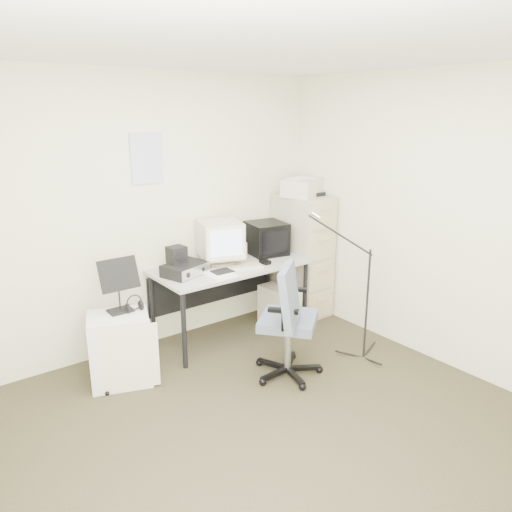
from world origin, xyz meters
TOP-DOWN VIEW (x-y plane):
  - floor at (0.00, 0.00)m, footprint 3.60×3.60m
  - ceiling at (0.00, 0.00)m, footprint 3.60×3.60m
  - wall_back at (0.00, 1.80)m, footprint 3.60×0.02m
  - wall_right at (1.80, 0.00)m, footprint 0.02×3.60m
  - wall_calendar at (-0.02, 1.79)m, footprint 0.30×0.02m
  - filing_cabinet at (1.58, 1.48)m, footprint 0.40×0.60m
  - printer at (1.58, 1.49)m, footprint 0.54×0.45m
  - desk at (0.63, 1.45)m, footprint 1.50×0.70m
  - crt_monitor at (0.56, 1.53)m, footprint 0.48×0.50m
  - crt_tv at (1.15, 1.56)m, footprint 0.42×0.44m
  - desk_speaker at (0.84, 1.57)m, footprint 0.10×0.10m
  - keyboard at (0.61, 1.30)m, footprint 0.47×0.26m
  - mouse at (0.92, 1.29)m, footprint 0.07×0.12m
  - radio_receiver at (0.13, 1.45)m, footprint 0.44×0.37m
  - radio_speaker at (0.09, 1.52)m, footprint 0.16×0.15m
  - papers at (0.37, 1.27)m, footprint 0.23×0.31m
  - pc_tower at (1.12, 1.30)m, footprint 0.22×0.46m
  - office_chair at (0.56, 0.52)m, footprint 0.83×0.83m
  - side_cart at (-0.60, 1.27)m, footprint 0.57×0.52m
  - music_stand at (-0.54, 1.33)m, footprint 0.33×0.19m
  - headphones at (-0.45, 1.27)m, footprint 0.15×0.15m
  - mic_stand at (1.32, 0.34)m, footprint 0.03×0.03m

SIDE VIEW (x-z plane):
  - floor at x=0.00m, z-range -0.01..0.00m
  - pc_tower at x=1.12m, z-range 0.00..0.42m
  - side_cart at x=-0.60m, z-range 0.00..0.59m
  - desk at x=0.63m, z-range 0.00..0.73m
  - office_chair at x=0.56m, z-range 0.00..1.03m
  - headphones at x=-0.45m, z-range 0.62..0.65m
  - filing_cabinet at x=1.58m, z-range 0.00..1.30m
  - mic_stand at x=1.32m, z-range 0.00..1.33m
  - papers at x=0.37m, z-range 0.73..0.75m
  - keyboard at x=0.61m, z-range 0.73..0.75m
  - mouse at x=0.92m, z-range 0.73..0.76m
  - radio_receiver at x=0.13m, z-range 0.73..0.84m
  - desk_speaker at x=0.84m, z-range 0.73..0.89m
  - music_stand at x=-0.54m, z-range 0.59..1.05m
  - crt_tv at x=1.15m, z-range 0.73..1.06m
  - radio_speaker at x=0.09m, z-range 0.84..0.99m
  - crt_monitor at x=0.56m, z-range 0.73..1.15m
  - wall_back at x=0.00m, z-range 0.00..2.50m
  - wall_right at x=1.80m, z-range 0.00..2.50m
  - printer at x=1.58m, z-range 1.30..1.48m
  - wall_calendar at x=-0.02m, z-range 1.53..1.97m
  - ceiling at x=0.00m, z-range 2.50..2.50m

